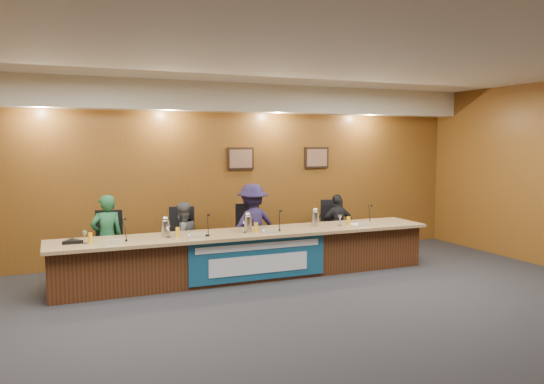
{
  "coord_description": "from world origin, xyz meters",
  "views": [
    {
      "loc": [
        -2.88,
        -5.42,
        2.16
      ],
      "look_at": [
        0.46,
        2.59,
        1.34
      ],
      "focal_mm": 35.0,
      "sensor_mm": 36.0,
      "label": 1
    }
  ],
  "objects_px": {
    "banner": "(259,259)",
    "office_chair_c": "(250,239)",
    "office_chair_a": "(107,249)",
    "office_chair_b": "(181,244)",
    "panelist_a": "(107,238)",
    "panelist_c": "(252,226)",
    "office_chair_d": "(335,232)",
    "panelist_b": "(182,238)",
    "speakerphone": "(72,242)",
    "dais_body": "(250,256)",
    "carafe_right": "(315,219)",
    "carafe_mid": "(248,224)",
    "panelist_d": "(338,227)",
    "carafe_left": "(165,229)"
  },
  "relations": [
    {
      "from": "dais_body",
      "to": "speakerphone",
      "type": "height_order",
      "value": "speakerphone"
    },
    {
      "from": "speakerphone",
      "to": "panelist_b",
      "type": "bearing_deg",
      "value": 21.3
    },
    {
      "from": "panelist_a",
      "to": "carafe_right",
      "type": "relative_size",
      "value": 5.56
    },
    {
      "from": "carafe_right",
      "to": "office_chair_b",
      "type": "bearing_deg",
      "value": 161.58
    },
    {
      "from": "carafe_right",
      "to": "panelist_b",
      "type": "bearing_deg",
      "value": 164.04
    },
    {
      "from": "dais_body",
      "to": "panelist_b",
      "type": "height_order",
      "value": "panelist_b"
    },
    {
      "from": "office_chair_a",
      "to": "banner",
      "type": "bearing_deg",
      "value": -10.61
    },
    {
      "from": "dais_body",
      "to": "office_chair_b",
      "type": "relative_size",
      "value": 12.5
    },
    {
      "from": "office_chair_a",
      "to": "office_chair_b",
      "type": "xyz_separation_m",
      "value": [
        1.18,
        0.0,
        0.0
      ]
    },
    {
      "from": "carafe_mid",
      "to": "speakerphone",
      "type": "height_order",
      "value": "carafe_mid"
    },
    {
      "from": "dais_body",
      "to": "office_chair_b",
      "type": "bearing_deg",
      "value": 141.86
    },
    {
      "from": "office_chair_c",
      "to": "speakerphone",
      "type": "distance_m",
      "value": 3.04
    },
    {
      "from": "office_chair_d",
      "to": "carafe_right",
      "type": "distance_m",
      "value": 1.13
    },
    {
      "from": "banner",
      "to": "office_chair_c",
      "type": "distance_m",
      "value": 1.19
    },
    {
      "from": "dais_body",
      "to": "speakerphone",
      "type": "bearing_deg",
      "value": -179.44
    },
    {
      "from": "panelist_d",
      "to": "office_chair_c",
      "type": "xyz_separation_m",
      "value": [
        -1.68,
        0.1,
        -0.12
      ]
    },
    {
      "from": "panelist_c",
      "to": "panelist_d",
      "type": "relative_size",
      "value": 1.2
    },
    {
      "from": "panelist_d",
      "to": "dais_body",
      "type": "bearing_deg",
      "value": 21.04
    },
    {
      "from": "panelist_d",
      "to": "carafe_left",
      "type": "relative_size",
      "value": 4.93
    },
    {
      "from": "panelist_c",
      "to": "panelist_b",
      "type": "bearing_deg",
      "value": -9.98
    },
    {
      "from": "panelist_b",
      "to": "office_chair_a",
      "type": "bearing_deg",
      "value": -26.0
    },
    {
      "from": "panelist_a",
      "to": "carafe_mid",
      "type": "xyz_separation_m",
      "value": [
        2.09,
        -0.66,
        0.19
      ]
    },
    {
      "from": "office_chair_b",
      "to": "panelist_d",
      "type": "bearing_deg",
      "value": 16.16
    },
    {
      "from": "dais_body",
      "to": "carafe_right",
      "type": "height_order",
      "value": "carafe_right"
    },
    {
      "from": "office_chair_c",
      "to": "speakerphone",
      "type": "bearing_deg",
      "value": -159.96
    },
    {
      "from": "office_chair_b",
      "to": "speakerphone",
      "type": "bearing_deg",
      "value": -137.71
    },
    {
      "from": "office_chair_d",
      "to": "office_chair_b",
      "type": "bearing_deg",
      "value": -168.41
    },
    {
      "from": "carafe_left",
      "to": "office_chair_b",
      "type": "bearing_deg",
      "value": 61.98
    },
    {
      "from": "panelist_d",
      "to": "carafe_right",
      "type": "height_order",
      "value": "panelist_d"
    },
    {
      "from": "banner",
      "to": "carafe_mid",
      "type": "bearing_deg",
      "value": 95.79
    },
    {
      "from": "panelist_d",
      "to": "panelist_b",
      "type": "bearing_deg",
      "value": 3.05
    },
    {
      "from": "carafe_mid",
      "to": "office_chair_d",
      "type": "bearing_deg",
      "value": 20.83
    },
    {
      "from": "speakerphone",
      "to": "panelist_c",
      "type": "bearing_deg",
      "value": 12.78
    },
    {
      "from": "office_chair_a",
      "to": "office_chair_d",
      "type": "bearing_deg",
      "value": 17.89
    },
    {
      "from": "dais_body",
      "to": "carafe_right",
      "type": "xyz_separation_m",
      "value": [
        1.19,
        0.03,
        0.52
      ]
    },
    {
      "from": "office_chair_c",
      "to": "carafe_right",
      "type": "relative_size",
      "value": 1.97
    },
    {
      "from": "carafe_right",
      "to": "speakerphone",
      "type": "bearing_deg",
      "value": -179.15
    },
    {
      "from": "panelist_c",
      "to": "office_chair_a",
      "type": "height_order",
      "value": "panelist_c"
    },
    {
      "from": "panelist_b",
      "to": "speakerphone",
      "type": "xyz_separation_m",
      "value": [
        -1.7,
        -0.66,
        0.18
      ]
    },
    {
      "from": "banner",
      "to": "office_chair_a",
      "type": "distance_m",
      "value": 2.42
    },
    {
      "from": "banner",
      "to": "office_chair_b",
      "type": "distance_m",
      "value": 1.49
    },
    {
      "from": "panelist_a",
      "to": "panelist_c",
      "type": "height_order",
      "value": "panelist_c"
    },
    {
      "from": "dais_body",
      "to": "panelist_c",
      "type": "distance_m",
      "value": 0.79
    },
    {
      "from": "banner",
      "to": "carafe_left",
      "type": "height_order",
      "value": "carafe_left"
    },
    {
      "from": "panelist_b",
      "to": "office_chair_d",
      "type": "bearing_deg",
      "value": 160.8
    },
    {
      "from": "office_chair_a",
      "to": "panelist_c",
      "type": "bearing_deg",
      "value": 15.52
    },
    {
      "from": "carafe_mid",
      "to": "speakerphone",
      "type": "bearing_deg",
      "value": -179.98
    },
    {
      "from": "panelist_d",
      "to": "speakerphone",
      "type": "bearing_deg",
      "value": 11.25
    },
    {
      "from": "carafe_left",
      "to": "panelist_b",
      "type": "bearing_deg",
      "value": 58.5
    },
    {
      "from": "office_chair_b",
      "to": "carafe_mid",
      "type": "distance_m",
      "value": 1.24
    }
  ]
}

